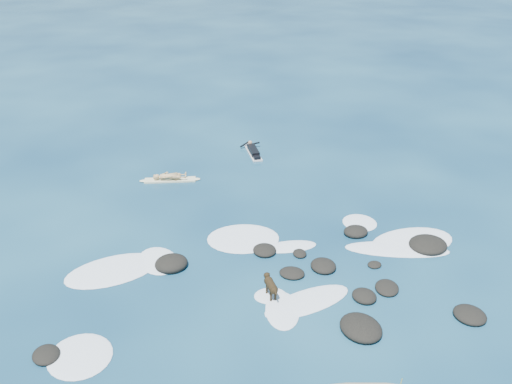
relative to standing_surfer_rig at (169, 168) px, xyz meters
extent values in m
plane|color=#0A2642|center=(2.79, -7.69, -0.64)|extent=(160.00, 160.00, 0.00)
ellipsoid|color=black|center=(6.92, -6.32, -0.54)|extent=(1.10, 1.01, 0.41)
ellipsoid|color=black|center=(-0.38, -7.20, -0.52)|extent=(1.52, 1.48, 0.50)
ellipsoid|color=black|center=(5.08, -11.81, -0.53)|extent=(1.56, 1.71, 0.45)
ellipsoid|color=black|center=(4.35, -7.35, -0.59)|extent=(0.52, 0.62, 0.21)
ellipsoid|color=black|center=(3.75, -8.54, -0.58)|extent=(1.16, 1.10, 0.26)
ellipsoid|color=black|center=(4.96, -8.35, -0.56)|extent=(0.92, 1.01, 0.35)
ellipsoid|color=black|center=(6.69, -9.99, -0.58)|extent=(1.09, 1.20, 0.25)
ellipsoid|color=black|center=(9.27, -7.78, -0.53)|extent=(1.87, 1.82, 0.45)
ellipsoid|color=black|center=(5.77, -10.30, -0.56)|extent=(0.95, 1.02, 0.33)
ellipsoid|color=black|center=(-4.20, -11.14, -0.57)|extent=(1.01, 1.08, 0.29)
ellipsoid|color=black|center=(8.69, -11.86, -0.56)|extent=(1.26, 1.32, 0.33)
ellipsoid|color=black|center=(3.11, -6.92, -0.56)|extent=(0.93, 0.99, 0.32)
ellipsoid|color=black|center=(6.81, -8.57, -0.60)|extent=(0.67, 0.64, 0.17)
ellipsoid|color=white|center=(-0.84, -6.75, -0.63)|extent=(1.86, 2.25, 0.12)
ellipsoid|color=white|center=(7.38, -5.52, -0.63)|extent=(1.72, 1.78, 0.12)
ellipsoid|color=white|center=(-3.26, -11.31, -0.63)|extent=(2.18, 2.26, 0.12)
ellipsoid|color=white|center=(8.05, -7.72, -0.63)|extent=(4.10, 2.16, 0.12)
ellipsoid|color=white|center=(8.86, -7.31, -0.63)|extent=(3.68, 2.51, 0.12)
ellipsoid|color=white|center=(2.49, -5.82, -0.63)|extent=(3.10, 2.57, 0.12)
ellipsoid|color=white|center=(3.87, -10.12, -0.63)|extent=(3.41, 2.11, 0.12)
ellipsoid|color=white|center=(-2.46, -7.07, -0.63)|extent=(3.78, 2.76, 0.12)
ellipsoid|color=white|center=(4.11, -6.75, -0.63)|extent=(2.13, 0.86, 0.12)
ellipsoid|color=white|center=(2.96, -10.40, -0.63)|extent=(1.42, 2.16, 0.12)
ellipsoid|color=white|center=(2.74, -9.59, -0.63)|extent=(1.10, 0.90, 0.12)
cube|color=beige|center=(0.00, 0.00, -0.60)|extent=(2.42, 0.76, 0.08)
ellipsoid|color=beige|center=(1.18, -0.14, -0.60)|extent=(0.50, 0.32, 0.09)
ellipsoid|color=beige|center=(-1.18, 0.14, -0.60)|extent=(0.50, 0.32, 0.09)
imported|color=tan|center=(0.00, 0.00, 0.21)|extent=(0.43, 0.60, 1.55)
cube|color=silver|center=(4.47, 2.45, -0.59)|extent=(0.56, 2.21, 0.08)
ellipsoid|color=silver|center=(4.44, 3.55, -0.59)|extent=(0.28, 0.49, 0.08)
cube|color=black|center=(4.47, 2.45, -0.44)|extent=(0.44, 1.36, 0.22)
sphere|color=#AA7859|center=(4.45, 3.23, -0.32)|extent=(0.24, 0.24, 0.23)
cylinder|color=black|center=(4.17, 3.37, -0.45)|extent=(0.54, 0.31, 0.25)
cylinder|color=black|center=(4.73, 3.39, -0.45)|extent=(0.55, 0.28, 0.25)
cube|color=black|center=(4.49, 1.70, -0.48)|extent=(0.36, 0.56, 0.14)
cylinder|color=black|center=(2.74, -9.69, -0.14)|extent=(0.36, 0.62, 0.29)
sphere|color=black|center=(2.71, -9.42, -0.14)|extent=(0.33, 0.33, 0.30)
sphere|color=black|center=(2.77, -9.95, -0.14)|extent=(0.30, 0.30, 0.27)
sphere|color=black|center=(2.69, -9.25, -0.04)|extent=(0.24, 0.24, 0.21)
cone|color=black|center=(2.67, -9.12, -0.05)|extent=(0.13, 0.15, 0.11)
cone|color=black|center=(2.63, -9.27, 0.05)|extent=(0.11, 0.08, 0.10)
cone|color=black|center=(2.74, -9.25, 0.05)|extent=(0.11, 0.08, 0.10)
cylinder|color=black|center=(2.64, -9.49, -0.45)|extent=(0.08, 0.08, 0.39)
cylinder|color=black|center=(2.79, -9.47, -0.45)|extent=(0.08, 0.08, 0.39)
cylinder|color=black|center=(2.69, -9.90, -0.45)|extent=(0.08, 0.08, 0.39)
cylinder|color=black|center=(2.84, -9.88, -0.45)|extent=(0.08, 0.08, 0.39)
cylinder|color=black|center=(2.79, -10.08, -0.09)|extent=(0.08, 0.28, 0.17)
camera|label=1|loc=(-0.69, -24.58, 10.98)|focal=40.00mm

